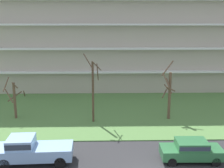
{
  "coord_description": "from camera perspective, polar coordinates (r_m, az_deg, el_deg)",
  "views": [
    {
      "loc": [
        -3.09,
        -16.08,
        9.92
      ],
      "look_at": [
        -2.58,
        6.0,
        4.98
      ],
      "focal_mm": 44.92,
      "sensor_mm": 36.0,
      "label": 1
    }
  ],
  "objects": [
    {
      "name": "grass_lawn_strip",
      "position": [
        31.81,
        4.34,
        -5.53
      ],
      "size": [
        80.0,
        16.0,
        0.08
      ],
      "primitive_type": "cube",
      "color": "#547F42",
      "rests_on": "ground"
    },
    {
      "name": "apartment_building",
      "position": [
        43.58,
        2.81,
        12.08
      ],
      "size": [
        52.09,
        11.75,
        19.07
      ],
      "color": "#B2A899",
      "rests_on": "ground"
    },
    {
      "name": "tree_far_left",
      "position": [
        30.53,
        -19.21,
        -2.73
      ],
      "size": [
        2.2,
        2.14,
        4.3
      ],
      "color": "brown",
      "rests_on": "ground"
    },
    {
      "name": "tree_left",
      "position": [
        27.52,
        -3.86,
        -1.02
      ],
      "size": [
        1.77,
        1.38,
        6.95
      ],
      "color": "#4C3828",
      "rests_on": "ground"
    },
    {
      "name": "tree_center",
      "position": [
        29.08,
        11.51,
        -1.76
      ],
      "size": [
        1.3,
        1.64,
        6.05
      ],
      "color": "brown",
      "rests_on": "ground"
    },
    {
      "name": "pickup_blue_near_left",
      "position": [
        21.28,
        -16.17,
        -12.67
      ],
      "size": [
        5.49,
        2.25,
        1.95
      ],
      "rotation": [
        0.0,
        0.0,
        3.19
      ],
      "color": "#8CB2E0",
      "rests_on": "ground"
    },
    {
      "name": "sedan_green_center_left",
      "position": [
        21.57,
        15.84,
        -12.71
      ],
      "size": [
        4.43,
        1.87,
        1.57
      ],
      "rotation": [
        0.0,
        0.0,
        3.12
      ],
      "color": "#2D6B3D",
      "rests_on": "ground"
    }
  ]
}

